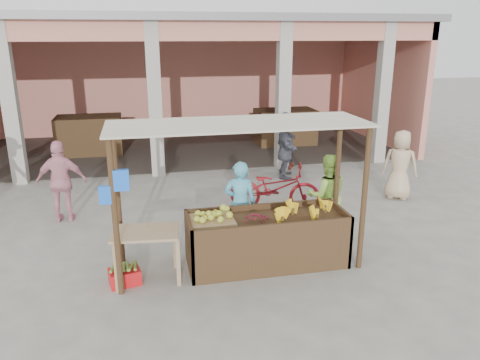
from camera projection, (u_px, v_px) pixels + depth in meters
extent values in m
plane|color=slate|center=(237.00, 266.00, 7.73)|extent=(60.00, 60.00, 0.00)
cube|color=tan|center=(175.00, 80.00, 17.76)|extent=(14.00, 0.20, 4.00)
cube|color=tan|center=(378.00, 84.00, 16.46)|extent=(0.20, 6.00, 4.00)
cube|color=tan|center=(191.00, 31.00, 11.88)|extent=(14.00, 0.30, 0.50)
cube|color=slate|center=(180.00, 19.00, 14.43)|extent=(14.40, 6.40, 0.20)
cube|color=#ABA69D|center=(10.00, 105.00, 11.48)|extent=(0.35, 0.35, 4.00)
cube|color=#ABA69D|center=(155.00, 101.00, 12.20)|extent=(0.35, 0.35, 4.00)
cube|color=#ABA69D|center=(283.00, 97.00, 12.91)|extent=(0.35, 0.35, 4.00)
cube|color=#ABA69D|center=(382.00, 94.00, 13.52)|extent=(0.35, 0.35, 4.00)
cube|color=#46311C|center=(90.00, 135.00, 14.86)|extent=(2.00, 1.20, 1.20)
cube|color=#46311C|center=(285.00, 127.00, 16.19)|extent=(2.00, 1.20, 1.20)
cube|color=#46311C|center=(267.00, 242.00, 7.71)|extent=(2.60, 0.95, 0.80)
cylinder|color=#46311C|center=(115.00, 220.00, 6.58)|extent=(0.09, 0.09, 2.35)
cylinder|color=#46311C|center=(364.00, 200.00, 7.35)|extent=(0.09, 0.09, 2.35)
cylinder|color=#46311C|center=(118.00, 196.00, 7.56)|extent=(0.09, 0.09, 2.35)
cylinder|color=#46311C|center=(337.00, 181.00, 8.33)|extent=(0.09, 0.09, 2.35)
cube|color=beige|center=(239.00, 124.00, 7.10)|extent=(4.00, 1.35, 0.03)
cube|color=blue|center=(121.00, 180.00, 6.43)|extent=(0.22, 0.08, 0.30)
cube|color=blue|center=(106.00, 195.00, 6.45)|extent=(0.18, 0.07, 0.26)
cube|color=#98794E|center=(212.00, 221.00, 7.44)|extent=(0.71, 0.62, 0.06)
ellipsoid|color=gold|center=(211.00, 215.00, 7.42)|extent=(0.61, 0.53, 0.13)
ellipsoid|color=maroon|center=(255.00, 217.00, 7.49)|extent=(0.46, 0.37, 0.15)
cube|color=tan|center=(145.00, 232.00, 7.09)|extent=(1.07, 0.78, 0.04)
cube|color=tan|center=(116.00, 268.00, 6.86)|extent=(0.06, 0.06, 0.78)
cube|color=tan|center=(178.00, 262.00, 7.04)|extent=(0.06, 0.06, 0.78)
cube|color=tan|center=(117.00, 251.00, 7.39)|extent=(0.06, 0.06, 0.78)
cube|color=tan|center=(175.00, 246.00, 7.57)|extent=(0.06, 0.06, 0.78)
cube|color=red|center=(125.00, 277.00, 7.16)|extent=(0.51, 0.41, 0.24)
ellipsoid|color=maroon|center=(290.00, 160.00, 13.11)|extent=(0.41, 0.41, 0.56)
ellipsoid|color=maroon|center=(300.00, 159.00, 13.22)|extent=(0.41, 0.41, 0.56)
ellipsoid|color=maroon|center=(292.00, 158.00, 13.41)|extent=(0.41, 0.41, 0.56)
imported|color=#52B7D8|center=(240.00, 201.00, 8.31)|extent=(0.71, 0.58, 1.67)
imported|color=#90C447|center=(327.00, 194.00, 8.70)|extent=(0.87, 0.59, 1.67)
imported|color=maroon|center=(275.00, 187.00, 10.05)|extent=(1.34, 2.16, 1.07)
imported|color=pink|center=(61.00, 179.00, 9.37)|extent=(1.09, 0.64, 1.79)
imported|color=tan|center=(400.00, 161.00, 10.69)|extent=(1.02, 0.96, 1.78)
imported|color=#4F505D|center=(286.00, 143.00, 12.32)|extent=(1.17, 1.83, 1.84)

